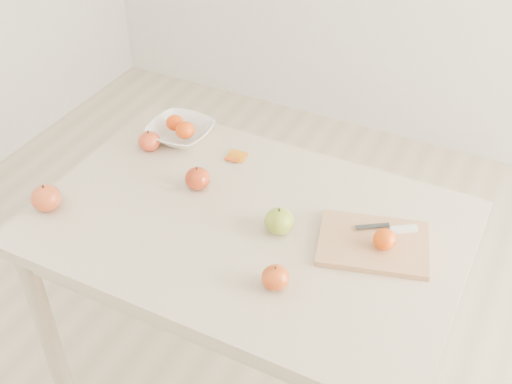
% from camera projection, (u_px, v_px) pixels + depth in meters
% --- Properties ---
extents(ground, '(3.50, 3.50, 0.00)m').
position_uv_depth(ground, '(250.00, 379.00, 2.28)').
color(ground, '#C6B293').
rests_on(ground, ground).
extents(table, '(1.20, 0.80, 0.75)m').
position_uv_depth(table, '(248.00, 247.00, 1.87)').
color(table, beige).
rests_on(table, ground).
extents(cutting_board, '(0.34, 0.29, 0.02)m').
position_uv_depth(cutting_board, '(373.00, 243.00, 1.72)').
color(cutting_board, '#AD8056').
rests_on(cutting_board, table).
extents(board_tangerine, '(0.06, 0.06, 0.05)m').
position_uv_depth(board_tangerine, '(384.00, 239.00, 1.68)').
color(board_tangerine, '#C94D07').
rests_on(board_tangerine, cutting_board).
extents(fruit_bowl, '(0.21, 0.21, 0.05)m').
position_uv_depth(fruit_bowl, '(180.00, 132.00, 2.12)').
color(fruit_bowl, white).
rests_on(fruit_bowl, table).
extents(bowl_tangerine_near, '(0.06, 0.06, 0.05)m').
position_uv_depth(bowl_tangerine_near, '(175.00, 123.00, 2.12)').
color(bowl_tangerine_near, '#D63D07').
rests_on(bowl_tangerine_near, fruit_bowl).
extents(bowl_tangerine_far, '(0.06, 0.06, 0.06)m').
position_uv_depth(bowl_tangerine_far, '(185.00, 130.00, 2.08)').
color(bowl_tangerine_far, '#DC5207').
rests_on(bowl_tangerine_far, fruit_bowl).
extents(orange_peel_a, '(0.06, 0.05, 0.01)m').
position_uv_depth(orange_peel_a, '(237.00, 157.00, 2.05)').
color(orange_peel_a, '#C96B0E').
rests_on(orange_peel_a, table).
extents(orange_peel_b, '(0.05, 0.04, 0.01)m').
position_uv_depth(orange_peel_b, '(233.00, 159.00, 2.04)').
color(orange_peel_b, '#C3410D').
rests_on(orange_peel_b, table).
extents(paring_knife, '(0.16, 0.09, 0.01)m').
position_uv_depth(paring_knife, '(399.00, 229.00, 1.75)').
color(paring_knife, white).
rests_on(paring_knife, cutting_board).
extents(apple_green, '(0.08, 0.08, 0.07)m').
position_uv_depth(apple_green, '(279.00, 221.00, 1.75)').
color(apple_green, olive).
rests_on(apple_green, table).
extents(apple_red_e, '(0.07, 0.07, 0.06)m').
position_uv_depth(apple_red_e, '(275.00, 278.00, 1.59)').
color(apple_red_e, maroon).
rests_on(apple_red_e, table).
extents(apple_red_b, '(0.08, 0.08, 0.07)m').
position_uv_depth(apple_red_b, '(198.00, 178.00, 1.91)').
color(apple_red_b, maroon).
rests_on(apple_red_b, table).
extents(apple_red_d, '(0.09, 0.09, 0.08)m').
position_uv_depth(apple_red_d, '(46.00, 198.00, 1.83)').
color(apple_red_d, maroon).
rests_on(apple_red_d, table).
extents(apple_red_a, '(0.07, 0.07, 0.06)m').
position_uv_depth(apple_red_a, '(149.00, 141.00, 2.06)').
color(apple_red_a, '#A7110B').
rests_on(apple_red_a, table).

